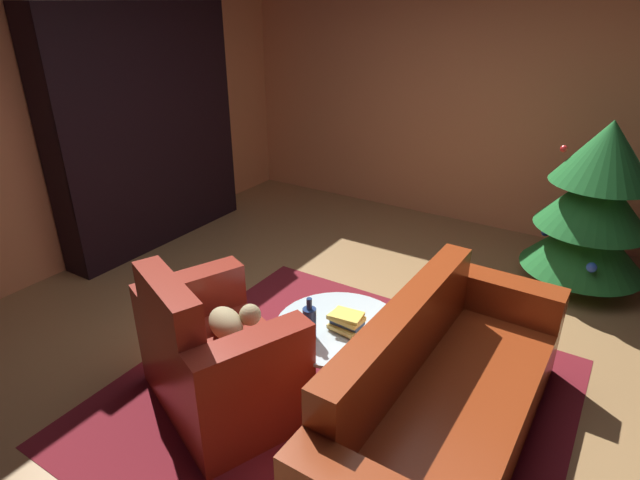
{
  "coord_description": "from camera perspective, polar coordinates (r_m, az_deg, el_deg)",
  "views": [
    {
      "loc": [
        1.43,
        -2.63,
        2.27
      ],
      "look_at": [
        -0.11,
        -0.16,
        0.91
      ],
      "focal_mm": 29.11,
      "sensor_mm": 36.0,
      "label": 1
    }
  ],
  "objects": [
    {
      "name": "ground_plane",
      "position": [
        3.76,
        2.85,
        -12.14
      ],
      "size": [
        6.68,
        6.68,
        0.0
      ],
      "primitive_type": "plane",
      "color": "#997245"
    },
    {
      "name": "book_stack_on_table",
      "position": [
        3.14,
        2.9,
        -8.95
      ],
      "size": [
        0.21,
        0.16,
        0.12
      ],
      "color": "gray",
      "rests_on": "coffee_table"
    },
    {
      "name": "wall_left",
      "position": [
        5.09,
        -26.23,
        11.71
      ],
      "size": [
        0.06,
        5.68,
        2.63
      ],
      "primitive_type": "cube",
      "color": "tan",
      "rests_on": "ground"
    },
    {
      "name": "coffee_table",
      "position": [
        3.23,
        2.19,
        -9.94
      ],
      "size": [
        0.8,
        0.8,
        0.46
      ],
      "color": "black",
      "rests_on": "ground"
    },
    {
      "name": "bottle_on_table",
      "position": [
        3.04,
        -1.17,
        -9.04
      ],
      "size": [
        0.08,
        0.08,
        0.27
      ],
      "color": "navy",
      "rests_on": "coffee_table"
    },
    {
      "name": "area_rug",
      "position": [
        3.38,
        1.68,
        -17.14
      ],
      "size": [
        2.63,
        2.55,
        0.01
      ],
      "primitive_type": "cube",
      "color": "maroon",
      "rests_on": "ground"
    },
    {
      "name": "armchair_red",
      "position": [
        3.2,
        -11.28,
        -12.68
      ],
      "size": [
        1.18,
        1.02,
        0.94
      ],
      "color": "maroon",
      "rests_on": "ground"
    },
    {
      "name": "couch_red",
      "position": [
        3.0,
        13.12,
        -17.13
      ],
      "size": [
        0.79,
        2.05,
        0.83
      ],
      "color": "maroon",
      "rests_on": "ground"
    },
    {
      "name": "decorated_tree",
      "position": [
        4.78,
        27.95,
        3.42
      ],
      "size": [
        0.99,
        0.99,
        1.44
      ],
      "color": "brown",
      "rests_on": "ground"
    },
    {
      "name": "bookshelf_unit",
      "position": [
        5.4,
        -17.38,
        11.51
      ],
      "size": [
        0.33,
        2.0,
        2.25
      ],
      "color": "black",
      "rests_on": "ground"
    },
    {
      "name": "wall_back",
      "position": [
        5.71,
        17.63,
        14.28
      ],
      "size": [
        5.69,
        0.06,
        2.63
      ],
      "primitive_type": "cube",
      "color": "tan",
      "rests_on": "ground"
    }
  ]
}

